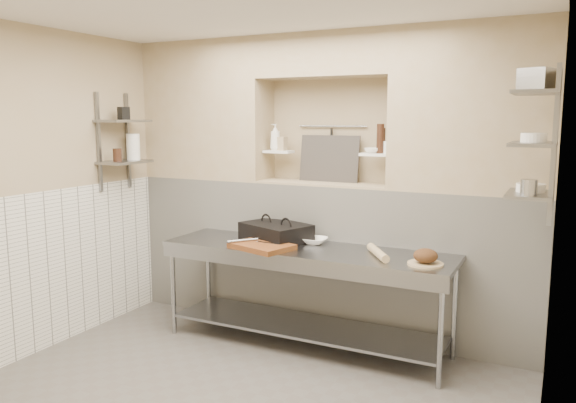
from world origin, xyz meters
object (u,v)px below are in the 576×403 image
Objects in this scene: panini_press at (276,232)px; rolling_pin at (378,253)px; cutting_board at (262,246)px; jug_left at (133,147)px; mixing_bowl at (315,241)px; bowl_alcove at (372,150)px; bottle_soap at (275,137)px; bread_loaf at (426,256)px; prep_table at (305,277)px.

rolling_pin is at bearing 12.45° from panini_press.
jug_left is at bearing 173.61° from cutting_board.
mixing_bowl is (0.33, 0.39, 0.00)m from cutting_board.
bowl_alcove reaches higher than cutting_board.
cutting_board is 1.20m from bottle_soap.
bowl_alcove is at bearing 45.33° from cutting_board.
bottle_soap is at bearing 158.71° from bread_loaf.
rolling_pin is (0.66, -0.01, 0.29)m from prep_table.
bread_loaf is at bearing -1.64° from jug_left.
bottle_soap is at bearing 155.79° from rolling_pin.
bowl_alcove is at bearing 41.35° from mixing_bowl.
rolling_pin is at bearing -24.21° from bottle_soap.
bottle_soap reaches higher than prep_table.
mixing_bowl is 0.70m from rolling_pin.
bowl_alcove is (-0.66, 0.66, 0.76)m from bread_loaf.
mixing_bowl is 2.07m from jug_left.
mixing_bowl is 1.22× the size of bread_loaf.
cutting_board is at bearing -176.31° from bread_loaf.
bowl_alcove is at bearing 134.96° from bread_loaf.
bottle_soap is (-1.24, 0.56, 0.91)m from rolling_pin.
jug_left is (-1.89, -0.01, 1.10)m from prep_table.
bread_loaf is 1.21m from bowl_alcove.
bowl_alcove is (-0.25, 0.58, 0.80)m from rolling_pin.
panini_press is 1.60× the size of rolling_pin.
panini_press is 1.71m from jug_left.
panini_press is 1.38× the size of cutting_board.
bowl_alcove reaches higher than rolling_pin.
prep_table is 11.33× the size of mixing_bowl.
prep_table is 17.34× the size of bowl_alcove.
jug_left reaches higher than rolling_pin.
mixing_bowl is 0.52× the size of rolling_pin.
prep_table is at bearing -90.02° from mixing_bowl.
rolling_pin is 1.71× the size of jug_left.
bowl_alcove reaches higher than prep_table.
mixing_bowl is at bearing 164.37° from bread_loaf.
rolling_pin reaches higher than prep_table.
jug_left is at bearing -156.94° from bottle_soap.
prep_table is 10.01× the size of bottle_soap.
bread_loaf is at bearing -5.04° from prep_table.
bread_loaf is at bearing 11.73° from panini_press.
jug_left reaches higher than bread_loaf.
jug_left is at bearing 180.00° from rolling_pin.
cutting_board is 2.24× the size of mixing_bowl.
bread_loaf reaches higher than cutting_board.
bottle_soap is 1.43m from jug_left.
bowl_alcove is at bearing 54.06° from prep_table.
panini_press reaches higher than cutting_board.
prep_table is 1.30m from bowl_alcove.
mixing_bowl is 0.88× the size of jug_left.
panini_press reaches higher than mixing_bowl.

